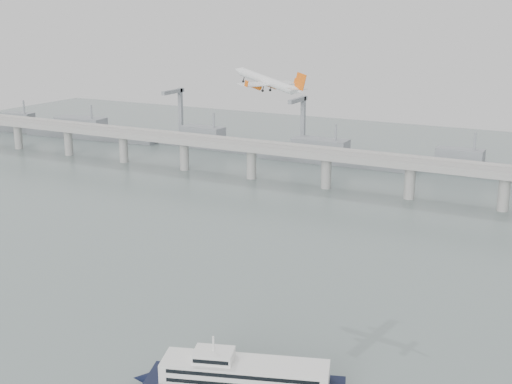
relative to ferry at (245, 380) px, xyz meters
The scene contains 5 objects.
ground 40.31m from the ferry, 152.52° to the left, with size 900.00×900.00×0.00m, color slate.
bridge 221.92m from the ferry, 99.53° to the left, with size 800.00×22.00×23.90m.
distant_fleet 341.82m from the ferry, 123.95° to the left, with size 453.00×60.90×40.00m.
ferry is the anchor object (origin of this frame).
airliner 114.12m from the ferry, 113.01° to the left, with size 33.65×30.73×9.94m.
Camera 1 is at (116.75, -165.32, 103.51)m, focal length 48.00 mm.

